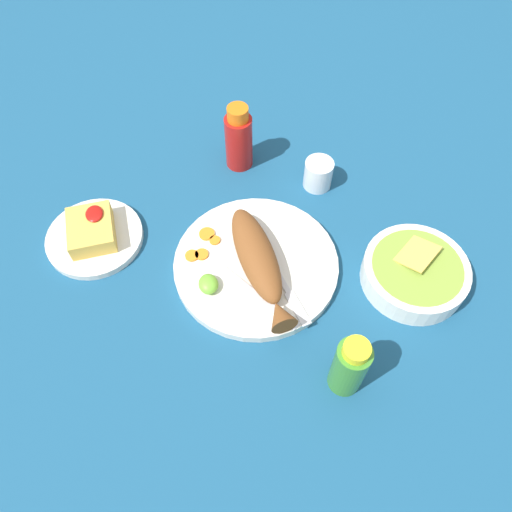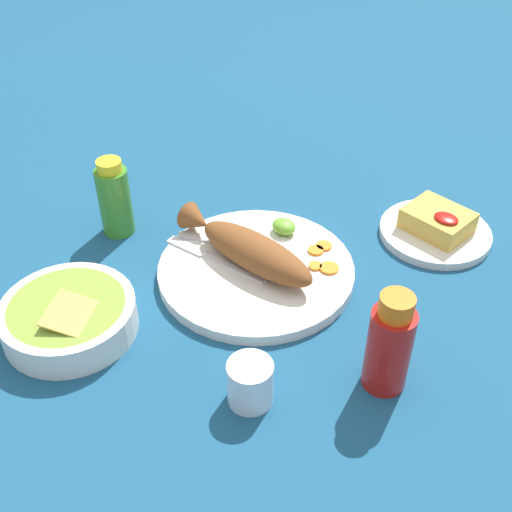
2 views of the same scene
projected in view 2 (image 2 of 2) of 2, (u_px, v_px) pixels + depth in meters
The scene contains 16 objects.
ground_plane at pixel (256, 275), 1.00m from camera, with size 4.00×4.00×0.00m, color navy.
main_plate at pixel (256, 271), 0.99m from camera, with size 0.30×0.30×0.02m, color silver.
fried_fish at pixel (248, 248), 0.98m from camera, with size 0.26×0.08×0.05m.
fork_near at pixel (209, 256), 1.00m from camera, with size 0.18×0.05×0.00m.
fork_far at pixel (226, 241), 1.04m from camera, with size 0.16×0.11×0.00m.
carrot_slice_near at pixel (329, 268), 0.98m from camera, with size 0.03×0.03×0.00m, color orange.
carrot_slice_mid at pixel (315, 266), 0.99m from camera, with size 0.02×0.02×0.00m, color orange.
carrot_slice_far at pixel (316, 250), 1.02m from camera, with size 0.03×0.03×0.00m, color orange.
carrot_slice_extra at pixel (324, 246), 1.02m from camera, with size 0.03×0.03×0.00m, color orange.
lime_wedge_main at pixel (284, 227), 1.05m from camera, with size 0.04×0.03×0.02m, color #6BB233.
hot_sauce_bottle_red at pixel (389, 345), 0.79m from camera, with size 0.06×0.06×0.15m.
hot_sauce_bottle_green at pixel (114, 199), 1.05m from camera, with size 0.05×0.05×0.14m.
salt_cup at pixel (250, 385), 0.79m from camera, with size 0.06×0.06×0.06m.
side_plate_fries at pixel (435, 233), 1.07m from camera, with size 0.18×0.18×0.01m, color silver.
fries_pile at pixel (438, 220), 1.06m from camera, with size 0.10×0.08×0.04m.
guacamole_bowl at pixel (69, 316), 0.89m from camera, with size 0.19×0.19×0.06m.
Camera 2 is at (0.54, -0.53, 0.65)m, focal length 45.00 mm.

